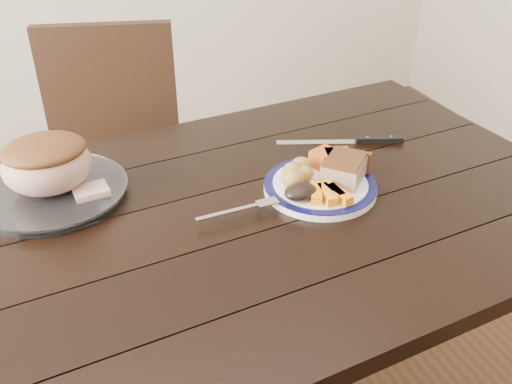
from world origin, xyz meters
name	(u,v)px	position (x,y,z in m)	size (l,w,h in m)	color
dining_table	(218,252)	(0.00, 0.00, 0.66)	(1.67, 1.03, 0.75)	black
chair_far	(115,160)	(-0.10, 0.74, 0.52)	(0.51, 0.52, 0.93)	black
dinner_plate	(320,187)	(0.24, 0.01, 0.76)	(0.25, 0.25, 0.02)	white
plate_rim	(320,184)	(0.24, 0.01, 0.77)	(0.25, 0.25, 0.02)	#0C0C3C
serving_platter	(53,193)	(-0.30, 0.20, 0.76)	(0.31, 0.31, 0.02)	white
pork_slice	(344,170)	(0.30, 0.00, 0.79)	(0.10, 0.08, 0.04)	tan
roasted_potatoes	(298,171)	(0.20, 0.04, 0.79)	(0.09, 0.09, 0.04)	gold
carrot_batons	(329,193)	(0.23, -0.05, 0.78)	(0.08, 0.09, 0.02)	orange
pumpkin_wedges	(331,158)	(0.30, 0.07, 0.79)	(0.09, 0.07, 0.04)	orange
dark_mushroom	(301,192)	(0.17, -0.03, 0.79)	(0.07, 0.05, 0.03)	black
fork	(244,209)	(0.05, -0.02, 0.77)	(0.18, 0.03, 0.00)	silver
roast_joint	(47,165)	(-0.30, 0.20, 0.83)	(0.18, 0.16, 0.12)	tan
cut_slice	(91,192)	(-0.23, 0.15, 0.78)	(0.07, 0.06, 0.02)	tan
carving_knife	(364,140)	(0.45, 0.17, 0.76)	(0.31, 0.13, 0.01)	silver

